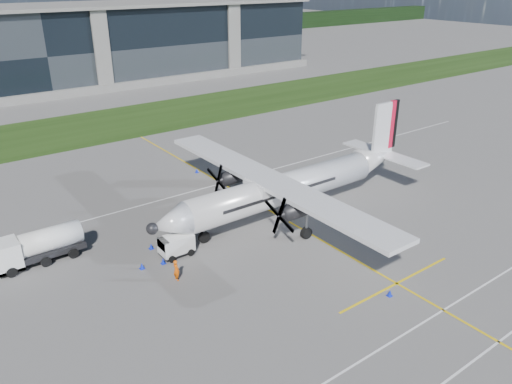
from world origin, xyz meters
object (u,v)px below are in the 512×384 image
Objects in this scene: fuel_tanker_truck at (32,249)px; safety_cone_nose_port at (163,261)px; ground_crew_person at (176,269)px; safety_cone_fwd at (142,266)px; turboprop_aircraft at (292,169)px; safety_cone_portwing at (390,293)px; safety_cone_nose_stbd at (151,246)px; baggage_tug at (176,246)px; safety_cone_stbdwing at (197,171)px.

safety_cone_nose_port is at bearing -36.81° from fuel_tanker_truck.
ground_crew_person is 3.91× the size of safety_cone_fwd.
turboprop_aircraft reaches higher than ground_crew_person.
safety_cone_portwing is (11.08, -13.57, 0.00)m from safety_cone_nose_port.
safety_cone_nose_stbd and safety_cone_portwing have the same top height.
fuel_tanker_truck reaches higher than safety_cone_nose_port.
turboprop_aircraft is 15.18m from ground_crew_person.
safety_cone_portwing is at bearing -101.65° from turboprop_aircraft.
safety_cone_fwd is (-1.46, 2.99, -0.73)m from ground_crew_person.
ground_crew_person reaches higher than safety_cone_portwing.
safety_cone_nose_stbd is at bearing 123.62° from safety_cone_portwing.
fuel_tanker_truck is at bearing 157.92° from safety_cone_nose_stbd.
fuel_tanker_truck reaches higher than ground_crew_person.
safety_cone_nose_stbd is 19.55m from safety_cone_portwing.
turboprop_aircraft reaches higher than safety_cone_nose_stbd.
ground_crew_person is at bearing 136.04° from safety_cone_portwing.
safety_cone_portwing is (10.83, -16.28, 0.00)m from safety_cone_nose_stbd.
baggage_tug is at bearing -29.86° from fuel_tanker_truck.
ground_crew_person is 3.91× the size of safety_cone_nose_port.
baggage_tug is at bearing -178.01° from turboprop_aircraft.
baggage_tug is at bearing 4.25° from safety_cone_fwd.
safety_cone_portwing is 1.00× the size of safety_cone_stbdwing.
safety_cone_nose_port is (-1.53, -0.56, -0.62)m from baggage_tug.
safety_cone_stbdwing is at bearing 97.46° from turboprop_aircraft.
safety_cone_nose_port is at bearing -159.98° from baggage_tug.
safety_cone_portwing is (11.30, -10.90, -0.73)m from ground_crew_person.
safety_cone_portwing is (9.55, -14.13, -0.62)m from baggage_tug.
safety_cone_nose_port is at bearing -10.51° from ground_crew_person.
baggage_tug reaches higher than safety_cone_stbdwing.
turboprop_aircraft is at bearing 78.35° from safety_cone_portwing.
fuel_tanker_truck is 3.67× the size of ground_crew_person.
safety_cone_nose_port is at bearing -127.98° from safety_cone_stbdwing.
safety_cone_portwing is at bearing -56.38° from safety_cone_nose_stbd.
ground_crew_person is 3.91× the size of safety_cone_portwing.
turboprop_aircraft is 15.33m from safety_cone_stbdwing.
safety_cone_nose_stbd is at bearing -22.08° from fuel_tanker_truck.
safety_cone_nose_port and safety_cone_fwd have the same top height.
baggage_tug is at bearing 20.02° from safety_cone_nose_port.
turboprop_aircraft is at bearing 2.45° from safety_cone_fwd.
safety_cone_fwd is (6.54, -5.83, -1.10)m from fuel_tanker_truck.
fuel_tanker_truck is at bearing 143.19° from safety_cone_nose_port.
baggage_tug is 5.78× the size of safety_cone_nose_port.
turboprop_aircraft is 4.20× the size of fuel_tanker_truck.
turboprop_aircraft is 60.32× the size of safety_cone_nose_stbd.
safety_cone_nose_stbd and safety_cone_stbdwing have the same top height.
turboprop_aircraft is 60.32× the size of safety_cone_stbdwing.
safety_cone_nose_stbd is at bearing 84.65° from safety_cone_nose_port.
safety_cone_nose_stbd is (0.25, 2.71, 0.00)m from safety_cone_nose_port.
baggage_tug is 5.78× the size of safety_cone_stbdwing.
baggage_tug reaches higher than safety_cone_nose_port.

